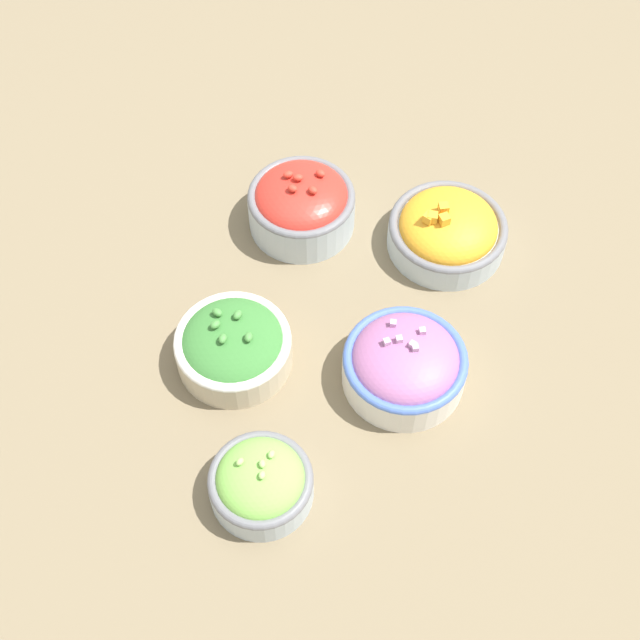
{
  "coord_description": "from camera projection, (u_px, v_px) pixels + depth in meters",
  "views": [
    {
      "loc": [
        0.53,
        0.28,
        0.95
      ],
      "look_at": [
        0.0,
        0.0,
        0.03
      ],
      "focal_mm": 50.0,
      "sensor_mm": 36.0,
      "label": 1
    }
  ],
  "objects": [
    {
      "name": "bowl_lettuce",
      "position": [
        261.0,
        482.0,
        0.98
      ],
      "size": [
        0.12,
        0.12,
        0.07
      ],
      "color": "#B2C1CC",
      "rests_on": "ground_plane"
    },
    {
      "name": "ground_plane",
      "position": [
        320.0,
        333.0,
        1.12
      ],
      "size": [
        3.0,
        3.0,
        0.0
      ],
      "primitive_type": "plane",
      "color": "#75664C"
    },
    {
      "name": "bowl_red_onion",
      "position": [
        405.0,
        364.0,
        1.06
      ],
      "size": [
        0.15,
        0.15,
        0.08
      ],
      "color": "silver",
      "rests_on": "ground_plane"
    },
    {
      "name": "bowl_broccoli",
      "position": [
        233.0,
        345.0,
        1.07
      ],
      "size": [
        0.14,
        0.14,
        0.07
      ],
      "color": "beige",
      "rests_on": "ground_plane"
    },
    {
      "name": "bowl_squash",
      "position": [
        448.0,
        230.0,
        1.17
      ],
      "size": [
        0.16,
        0.16,
        0.08
      ],
      "color": "#B2C1CC",
      "rests_on": "ground_plane"
    },
    {
      "name": "bowl_cherry_tomatoes",
      "position": [
        301.0,
        204.0,
        1.19
      ],
      "size": [
        0.14,
        0.14,
        0.09
      ],
      "color": "#B2C1CC",
      "rests_on": "ground_plane"
    }
  ]
}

